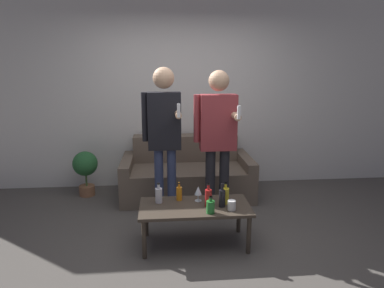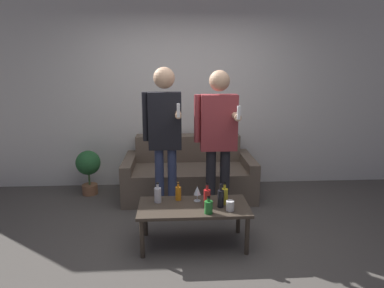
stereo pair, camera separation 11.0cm
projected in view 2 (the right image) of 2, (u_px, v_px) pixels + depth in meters
ground_plane at (194, 249)px, 3.40m from camera, size 16.00×16.00×0.00m
wall_back at (185, 95)px, 5.00m from camera, size 8.00×0.06×2.70m
couch at (189, 175)px, 4.79m from camera, size 1.77×0.90×0.80m
coffee_table at (194, 210)px, 3.42m from camera, size 1.10×0.54×0.42m
bottle_orange at (221, 198)px, 3.36m from camera, size 0.06×0.06×0.24m
bottle_green at (209, 207)px, 3.22m from camera, size 0.08×0.08×0.17m
bottle_dark at (207, 197)px, 3.38m from camera, size 0.07×0.07×0.23m
bottle_yellow at (224, 196)px, 3.43m from camera, size 0.07×0.07×0.22m
bottle_red at (158, 194)px, 3.48m from camera, size 0.07×0.07×0.21m
bottle_clear at (178, 193)px, 3.53m from camera, size 0.06×0.06×0.19m
wine_glass_near at (197, 191)px, 3.50m from camera, size 0.07×0.07×0.16m
cup_on_table at (230, 206)px, 3.29m from camera, size 0.08×0.08×0.10m
person_standing_left at (165, 130)px, 3.84m from camera, size 0.43×0.44×1.77m
person_standing_right at (218, 133)px, 3.87m from camera, size 0.48×0.44×1.73m
potted_plant at (88, 167)px, 4.76m from camera, size 0.34×0.34×0.63m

